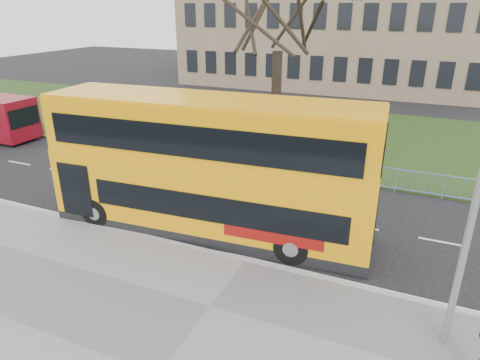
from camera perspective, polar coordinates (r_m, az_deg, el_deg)
name	(u,v)px	position (r m, az deg, el deg)	size (l,w,h in m)	color
ground	(262,241)	(15.70, 2.98, -8.10)	(120.00, 120.00, 0.00)	black
kerb	(246,261)	(14.43, 0.78, -10.73)	(80.00, 0.20, 0.14)	#99999C
grass_verge	(340,137)	(28.54, 13.19, 5.66)	(80.00, 15.40, 0.08)	#1F3914
guard_railing	(310,168)	(21.20, 9.30, 1.62)	(40.00, 0.12, 1.10)	#7FA7E2
bare_tree	(278,30)	(24.00, 5.12, 19.27)	(9.26, 9.26, 13.23)	black
civic_building	(337,15)	(48.70, 12.82, 20.71)	(30.00, 15.00, 14.00)	#826952
yellow_bus	(209,164)	(15.41, -4.19, 2.19)	(11.97, 3.57, 4.95)	#FFA70A
street_lamp	(479,164)	(10.31, 29.24, 1.91)	(1.82, 0.42, 8.62)	#909398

